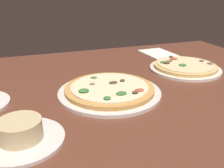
# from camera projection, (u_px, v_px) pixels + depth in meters

# --- Properties ---
(dining_table) EXTENTS (1.50, 1.10, 0.04)m
(dining_table) POSITION_uv_depth(u_px,v_px,m) (114.00, 98.00, 0.81)
(dining_table) COLOR brown
(dining_table) RESTS_ON ground
(pizza_main) EXTENTS (0.32, 0.32, 0.03)m
(pizza_main) POSITION_uv_depth(u_px,v_px,m) (110.00, 90.00, 0.79)
(pizza_main) COLOR silver
(pizza_main) RESTS_ON dining_table
(pizza_side) EXTENTS (0.28, 0.28, 0.03)m
(pizza_side) POSITION_uv_depth(u_px,v_px,m) (185.00, 67.00, 1.00)
(pizza_side) COLOR silver
(pizza_side) RESTS_ON dining_table
(ramekin_on_saucer) EXTENTS (0.19, 0.19, 0.05)m
(ramekin_on_saucer) POSITION_uv_depth(u_px,v_px,m) (21.00, 134.00, 0.55)
(ramekin_on_saucer) COLOR silver
(ramekin_on_saucer) RESTS_ON dining_table
(paper_menu) EXTENTS (0.14, 0.21, 0.00)m
(paper_menu) POSITION_uv_depth(u_px,v_px,m) (159.00, 54.00, 1.23)
(paper_menu) COLOR white
(paper_menu) RESTS_ON dining_table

